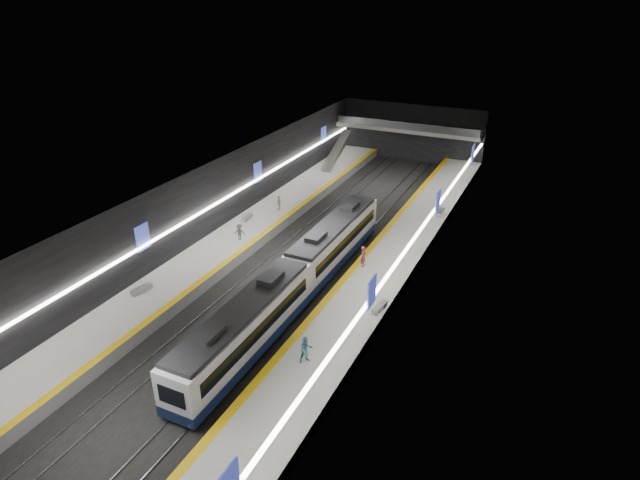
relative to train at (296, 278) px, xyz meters
The scene contains 26 objects.
ground 5.97m from the train, 116.75° to the left, with size 70.00×70.00×0.00m, color black.
ceiling 8.03m from the train, 116.75° to the left, with size 20.00×70.00×0.04m, color beige.
wall_left 13.57m from the train, 158.36° to the left, with size 0.04×70.00×8.00m, color black.
wall_right 9.17m from the train, 33.48° to the left, with size 0.04×70.00×8.00m, color black.
wall_back 40.08m from the train, 93.58° to the left, with size 20.00×0.04×8.00m, color black.
platform_left 11.29m from the train, 153.62° to the left, with size 5.00×70.00×1.00m, color slate.
tile_surface_left 11.23m from the train, 153.62° to the left, with size 5.00×70.00×0.02m, color #B0AFAA.
tactile_strip_left 9.32m from the train, 147.55° to the left, with size 0.60×70.00×0.02m, color #E3B20B.
platform_right 7.24m from the train, 44.77° to the left, with size 5.00×70.00×1.00m, color slate.
tile_surface_right 7.14m from the train, 44.77° to the left, with size 5.00×70.00×0.02m, color #B0AFAA.
tactile_strip_right 5.82m from the train, 60.56° to the left, with size 0.60×70.00×0.02m, color #E3B20B.
rails 5.95m from the train, 116.75° to the left, with size 6.52×70.00×0.12m.
train is the anchor object (origin of this frame).
ad_posters 6.86m from the train, 112.76° to the left, with size 19.94×53.50×2.20m.
cove_light_left 13.36m from the train, 158.04° to the left, with size 0.25×68.60×0.12m, color white.
cove_light_right 8.97m from the train, 34.20° to the left, with size 0.25×68.60×0.12m, color white.
mezzanine_bridge 38.08m from the train, 93.78° to the left, with size 20.00×3.00×1.50m.
escalator 32.54m from the train, 107.90° to the left, with size 1.20×8.00×0.60m, color #99999E.
bench_left_near 12.33m from the train, 153.91° to the right, with size 0.50×1.81×0.44m, color #99999E.
bench_left_far 15.17m from the train, 137.20° to the left, with size 0.46×1.64×0.40m, color #99999E.
bench_right_near 7.07m from the train, ahead, with size 0.48×1.72×0.42m, color #99999E.
bench_right_far 21.32m from the train, 71.52° to the left, with size 0.51×1.85×0.45m, color #99999E.
passenger_right_a 6.98m from the train, 60.53° to the left, with size 0.69×0.45×1.89m, color #AC4052.
passenger_right_b 8.89m from the train, 57.97° to the right, with size 0.92×0.71×1.88m, color teal.
passenger_left_a 16.85m from the train, 123.71° to the left, with size 0.95×0.40×1.63m, color beige.
passenger_left_b 10.90m from the train, 146.89° to the left, with size 1.02×0.59×1.59m, color #44434C.
Camera 1 is at (19.88, -37.23, 23.45)m, focal length 30.00 mm.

